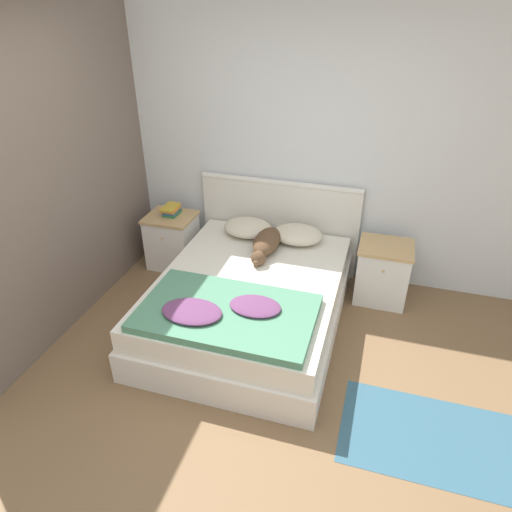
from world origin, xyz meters
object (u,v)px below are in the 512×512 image
object	(u,v)px
bed	(249,301)
dog	(266,243)
book_stack	(171,210)
pillow_right	(298,234)
nightstand_right	(383,272)
nightstand_left	(173,240)
pillow_left	(248,228)

from	to	relation	value
bed	dog	world-z (taller)	dog
book_stack	pillow_right	bearing A→B (deg)	-0.42
nightstand_right	dog	bearing A→B (deg)	-166.94
nightstand_left	dog	xyz separation A→B (m)	(1.08, -0.24, 0.27)
dog	pillow_right	bearing A→B (deg)	48.69
book_stack	nightstand_left	bearing A→B (deg)	-97.07
dog	nightstand_right	bearing A→B (deg)	13.06
pillow_right	dog	bearing A→B (deg)	-131.31
pillow_right	pillow_left	bearing A→B (deg)	180.00
bed	dog	size ratio (longest dim) A/B	2.89
bed	book_stack	bearing A→B (deg)	144.91
pillow_right	book_stack	bearing A→B (deg)	179.58
pillow_left	pillow_right	size ratio (longest dim) A/B	1.00
bed	pillow_right	xyz separation A→B (m)	(0.25, 0.73, 0.31)
bed	book_stack	world-z (taller)	book_stack
pillow_left	book_stack	world-z (taller)	book_stack
dog	bed	bearing A→B (deg)	-91.65
nightstand_left	book_stack	world-z (taller)	book_stack
bed	nightstand_right	xyz separation A→B (m)	(1.06, 0.71, 0.05)
pillow_left	book_stack	xyz separation A→B (m)	(-0.81, 0.01, 0.07)
bed	dog	distance (m)	0.57
nightstand_right	pillow_right	xyz separation A→B (m)	(-0.82, 0.02, 0.26)
pillow_left	dog	world-z (taller)	dog
pillow_left	nightstand_left	bearing A→B (deg)	-178.50
bed	pillow_right	size ratio (longest dim) A/B	4.16
pillow_left	dog	distance (m)	0.37
nightstand_right	dog	world-z (taller)	dog
pillow_left	pillow_right	xyz separation A→B (m)	(0.49, 0.00, 0.00)
nightstand_right	book_stack	size ratio (longest dim) A/B	2.52
nightstand_right	pillow_left	bearing A→B (deg)	179.07
book_stack	dog	bearing A→B (deg)	-14.35
pillow_right	book_stack	size ratio (longest dim) A/B	2.09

